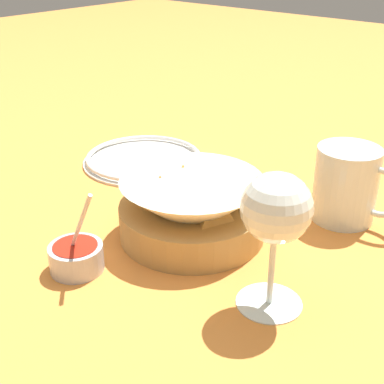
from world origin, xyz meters
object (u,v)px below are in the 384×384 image
object	(u,v)px
sauce_cup	(76,256)
wine_glass	(276,213)
side_plate	(144,159)
food_basket	(192,209)
beer_mug	(346,187)

from	to	relation	value
sauce_cup	wine_glass	world-z (taller)	wine_glass
sauce_cup	side_plate	xyz separation A→B (m)	(-0.18, 0.30, -0.01)
food_basket	beer_mug	world-z (taller)	beer_mug
side_plate	food_basket	bearing A→B (deg)	-30.08
food_basket	side_plate	xyz separation A→B (m)	(-0.24, 0.14, -0.03)
beer_mug	food_basket	bearing A→B (deg)	-127.72
sauce_cup	side_plate	distance (m)	0.35
wine_glass	beer_mug	world-z (taller)	wine_glass
food_basket	sauce_cup	distance (m)	0.17
wine_glass	beer_mug	bearing A→B (deg)	96.87
food_basket	sauce_cup	size ratio (longest dim) A/B	1.69
wine_glass	side_plate	world-z (taller)	wine_glass
food_basket	beer_mug	distance (m)	0.23
food_basket	wine_glass	size ratio (longest dim) A/B	1.23
wine_glass	side_plate	distance (m)	0.47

